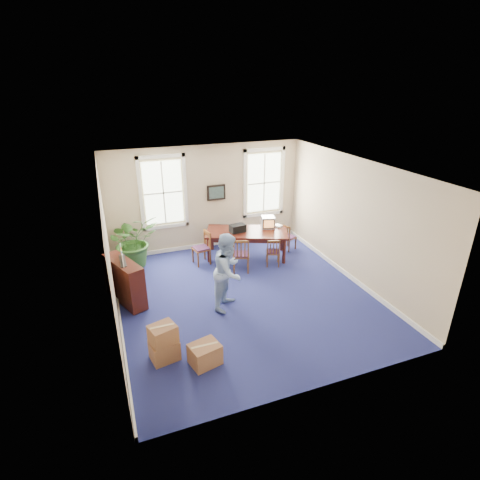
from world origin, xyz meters
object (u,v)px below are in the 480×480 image
object	(u,v)px
conference_table	(247,244)
potted_plant	(133,241)
cardboard_boxes	(173,336)
man	(228,271)
crt_tv	(268,222)
credenza	(125,282)
chair_near_left	(241,254)

from	to	relation	value
conference_table	potted_plant	distance (m)	3.27
cardboard_boxes	man	bearing A→B (deg)	37.88
crt_tv	cardboard_boxes	world-z (taller)	crt_tv
man	potted_plant	xyz separation A→B (m)	(-1.83, 2.92, -0.15)
conference_table	credenza	bearing A→B (deg)	-137.22
man	credenza	size ratio (longest dim) A/B	1.35
crt_tv	credenza	xyz separation A→B (m)	(-4.33, -1.39, -0.45)
conference_table	cardboard_boxes	world-z (taller)	conference_table
crt_tv	chair_near_left	size ratio (longest dim) A/B	0.42
chair_near_left	credenza	distance (m)	3.18
conference_table	man	world-z (taller)	man
crt_tv	credenza	bearing A→B (deg)	-146.27
chair_near_left	potted_plant	bearing A→B (deg)	-5.84
conference_table	potted_plant	bearing A→B (deg)	-167.27
crt_tv	credenza	distance (m)	4.57
credenza	man	bearing A→B (deg)	-47.11
chair_near_left	cardboard_boxes	xyz separation A→B (m)	(-2.44, -2.76, -0.11)
conference_table	man	distance (m)	2.78
crt_tv	cardboard_boxes	xyz separation A→B (m)	(-3.63, -3.62, -0.59)
man	conference_table	bearing A→B (deg)	10.93
conference_table	crt_tv	bearing A→B (deg)	27.03
potted_plant	credenza	bearing A→B (deg)	-102.52
man	credenza	xyz separation A→B (m)	(-2.25, 1.03, -0.38)
man	cardboard_boxes	bearing A→B (deg)	169.12
chair_near_left	cardboard_boxes	size ratio (longest dim) A/B	0.72
chair_near_left	man	size ratio (longest dim) A/B	0.54
crt_tv	man	distance (m)	3.19
credenza	cardboard_boxes	world-z (taller)	credenza
conference_table	credenza	world-z (taller)	credenza
man	credenza	bearing A→B (deg)	106.57
potted_plant	cardboard_boxes	xyz separation A→B (m)	(0.28, -4.13, -0.37)
chair_near_left	crt_tv	bearing A→B (deg)	-123.06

